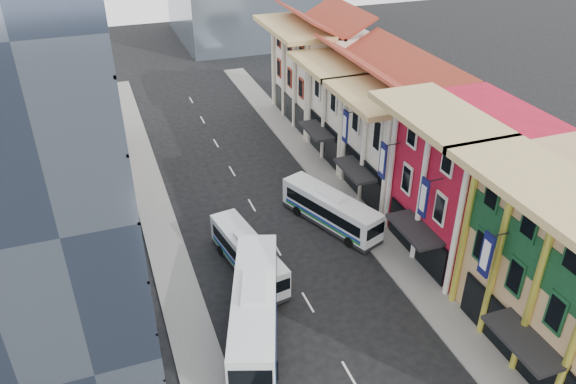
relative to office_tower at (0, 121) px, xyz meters
name	(u,v)px	position (x,y,z in m)	size (l,w,h in m)	color
sidewalk_right	(369,227)	(25.50, 3.00, -14.93)	(3.00, 90.00, 0.15)	slate
sidewalk_left	(173,269)	(8.50, 3.00, -14.93)	(3.00, 90.00, 0.15)	slate
shophouse_red	(469,184)	(31.00, -2.00, -9.00)	(8.00, 10.00, 12.00)	#B0132C
shophouse_cream_near	(405,145)	(31.00, 7.50, -10.00)	(8.00, 9.00, 10.00)	white
shophouse_cream_mid	(361,109)	(31.00, 16.50, -10.00)	(8.00, 9.00, 10.00)	white
shophouse_cream_far	(322,74)	(31.00, 27.00, -9.50)	(8.00, 12.00, 11.00)	white
office_tower	(0,121)	(0.00, 0.00, 0.00)	(12.00, 26.00, 30.00)	#3A465D
office_block_far	(51,106)	(1.00, 23.00, -8.00)	(10.00, 18.00, 14.00)	gray
bus_left_near	(255,308)	(12.65, -5.37, -13.02)	(2.89, 12.33, 3.96)	white
bus_left_far	(248,254)	(14.04, 0.94, -13.47)	(2.24, 9.57, 3.07)	silver
bus_right	(331,209)	(22.50, 4.60, -13.38)	(2.36, 10.08, 3.23)	white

